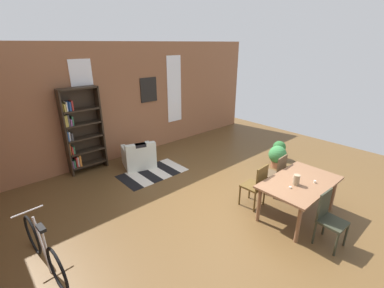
% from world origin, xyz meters
% --- Properties ---
extents(ground_plane, '(10.79, 10.79, 0.00)m').
position_xyz_m(ground_plane, '(0.00, 0.00, 0.00)').
color(ground_plane, brown).
extents(back_wall_brick, '(9.30, 0.12, 3.25)m').
position_xyz_m(back_wall_brick, '(0.00, 4.00, 1.62)').
color(back_wall_brick, '#935D3E').
rests_on(back_wall_brick, ground).
extents(window_pane_0, '(0.55, 0.02, 2.11)m').
position_xyz_m(window_pane_0, '(-1.45, 3.93, 1.79)').
color(window_pane_0, white).
extents(window_pane_1, '(0.55, 0.02, 2.11)m').
position_xyz_m(window_pane_1, '(1.45, 3.93, 1.79)').
color(window_pane_1, white).
extents(dining_table, '(1.63, 0.98, 0.75)m').
position_xyz_m(dining_table, '(0.61, -0.97, 0.66)').
color(dining_table, brown).
rests_on(dining_table, ground).
extents(vase_on_table, '(0.12, 0.12, 0.20)m').
position_xyz_m(vase_on_table, '(0.43, -0.97, 0.85)').
color(vase_on_table, '#998466').
rests_on(vase_on_table, dining_table).
extents(tealight_candle_0, '(0.04, 0.04, 0.03)m').
position_xyz_m(tealight_candle_0, '(0.24, -0.97, 0.77)').
color(tealight_candle_0, silver).
rests_on(tealight_candle_0, dining_table).
extents(tealight_candle_1, '(0.04, 0.04, 0.05)m').
position_xyz_m(tealight_candle_1, '(0.76, -1.17, 0.77)').
color(tealight_candle_1, silver).
rests_on(tealight_candle_1, dining_table).
extents(tealight_candle_2, '(0.04, 0.04, 0.05)m').
position_xyz_m(tealight_candle_2, '(0.64, -0.82, 0.77)').
color(tealight_candle_2, silver).
rests_on(tealight_candle_2, dining_table).
extents(dining_chair_near_left, '(0.42, 0.42, 0.95)m').
position_xyz_m(dining_chair_near_left, '(0.25, -1.69, 0.51)').
color(dining_chair_near_left, '#2E3023').
rests_on(dining_chair_near_left, ground).
extents(dining_chair_far_left, '(0.42, 0.42, 0.95)m').
position_xyz_m(dining_chair_far_left, '(0.25, -0.25, 0.51)').
color(dining_chair_far_left, brown).
rests_on(dining_chair_far_left, ground).
extents(dining_chair_far_right, '(0.42, 0.42, 0.95)m').
position_xyz_m(dining_chair_far_right, '(0.98, -0.25, 0.51)').
color(dining_chair_far_right, brown).
rests_on(dining_chair_far_right, ground).
extents(bookshelf_tall, '(0.96, 0.29, 2.21)m').
position_xyz_m(bookshelf_tall, '(-1.73, 3.76, 1.11)').
color(bookshelf_tall, '#2D2319').
rests_on(bookshelf_tall, ground).
extents(armchair_white, '(1.00, 1.00, 0.75)m').
position_xyz_m(armchair_white, '(-0.53, 3.04, 0.28)').
color(armchair_white, silver).
rests_on(armchair_white, ground).
extents(bicycle_second, '(0.44, 1.69, 0.89)m').
position_xyz_m(bicycle_second, '(-3.45, 0.88, 0.34)').
color(bicycle_second, black).
rests_on(bicycle_second, ground).
extents(potted_plant_by_shelf, '(0.37, 0.37, 0.54)m').
position_xyz_m(potted_plant_by_shelf, '(2.81, 0.74, 0.30)').
color(potted_plant_by_shelf, silver).
rests_on(potted_plant_by_shelf, ground).
extents(potted_plant_corner, '(0.48, 0.48, 0.61)m').
position_xyz_m(potted_plant_corner, '(2.26, 0.47, 0.33)').
color(potted_plant_corner, '#9E6042').
rests_on(potted_plant_corner, ground).
extents(striped_rug, '(1.69, 0.98, 0.01)m').
position_xyz_m(striped_rug, '(-0.50, 2.43, 0.00)').
color(striped_rug, black).
rests_on(striped_rug, ground).
extents(framed_picture, '(0.56, 0.03, 0.72)m').
position_xyz_m(framed_picture, '(0.47, 3.92, 1.89)').
color(framed_picture, black).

